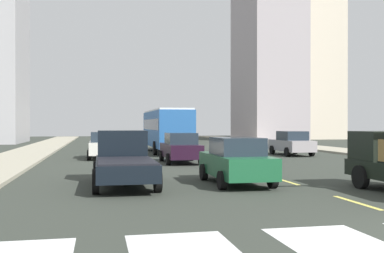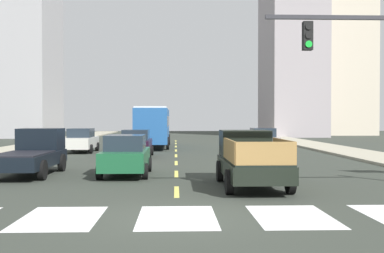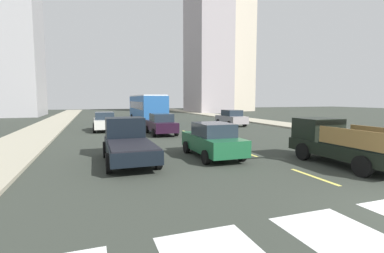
{
  "view_description": "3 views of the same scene",
  "coord_description": "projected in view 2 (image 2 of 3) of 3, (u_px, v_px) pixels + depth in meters",
  "views": [
    {
      "loc": [
        -7.11,
        -7.7,
        2.2
      ],
      "look_at": [
        -1.88,
        17.89,
        2.08
      ],
      "focal_mm": 43.04,
      "sensor_mm": 36.0,
      "label": 1
    },
    {
      "loc": [
        -0.04,
        -11.38,
        2.41
      ],
      "look_at": [
        0.77,
        11.45,
        2.02
      ],
      "focal_mm": 43.85,
      "sensor_mm": 36.0,
      "label": 2
    },
    {
      "loc": [
        -7.69,
        -4.08,
        2.89
      ],
      "look_at": [
        -0.78,
        15.43,
        0.85
      ],
      "focal_mm": 26.12,
      "sensor_mm": 36.0,
      "label": 3
    }
  ],
  "objects": [
    {
      "name": "sedan_near_right",
      "position": [
        136.0,
        143.0,
        29.41
      ],
      "size": [
        2.02,
        4.4,
        1.72
      ],
      "rotation": [
        0.0,
        0.0,
        -0.03
      ],
      "color": "black",
      "rests_on": "ground"
    },
    {
      "name": "sedan_far",
      "position": [
        262.0,
        140.0,
        34.53
      ],
      "size": [
        2.02,
        4.4,
        1.72
      ],
      "rotation": [
        0.0,
        0.0,
        0.04
      ],
      "color": "gray",
      "rests_on": "ground"
    },
    {
      "name": "ground_plane",
      "position": [
        177.0,
        217.0,
        11.42
      ],
      "size": [
        160.0,
        160.0,
        0.0
      ],
      "primitive_type": "plane",
      "color": "#30352E"
    },
    {
      "name": "sedan_mid",
      "position": [
        81.0,
        140.0,
        33.48
      ],
      "size": [
        2.02,
        4.4,
        1.72
      ],
      "rotation": [
        0.0,
        0.0,
        0.04
      ],
      "color": "silver",
      "rests_on": "ground"
    },
    {
      "name": "lane_dash_6",
      "position": [
        176.0,
        143.0,
        45.39
      ],
      "size": [
        0.16,
        2.4,
        0.01
      ],
      "primitive_type": "cube",
      "color": "#DCCE56",
      "rests_on": "ground"
    },
    {
      "name": "pickup_dark",
      "position": [
        33.0,
        153.0,
        20.29
      ],
      "size": [
        2.18,
        5.2,
        1.96
      ],
      "rotation": [
        0.0,
        0.0,
        -0.02
      ],
      "color": "black",
      "rests_on": "ground"
    },
    {
      "name": "lane_dash_0",
      "position": [
        177.0,
        192.0,
        15.41
      ],
      "size": [
        0.16,
        2.4,
        0.01
      ],
      "primitive_type": "cube",
      "color": "#DCCE56",
      "rests_on": "ground"
    },
    {
      "name": "lane_dash_4",
      "position": [
        176.0,
        150.0,
        35.4
      ],
      "size": [
        0.16,
        2.4,
        0.01
      ],
      "primitive_type": "cube",
      "color": "#DCCE56",
      "rests_on": "ground"
    },
    {
      "name": "pickup_stakebed",
      "position": [
        250.0,
        159.0,
        16.87
      ],
      "size": [
        2.18,
        5.2,
        1.96
      ],
      "rotation": [
        0.0,
        0.0,
        -0.02
      ],
      "color": "black",
      "rests_on": "ground"
    },
    {
      "name": "crosswalk_stripe_4",
      "position": [
        292.0,
        216.0,
        11.52
      ],
      "size": [
        1.9,
        2.85,
        0.01
      ],
      "primitive_type": "cube",
      "color": "silver",
      "rests_on": "ground"
    },
    {
      "name": "city_bus",
      "position": [
        153.0,
        124.0,
        39.27
      ],
      "size": [
        2.72,
        10.8,
        3.32
      ],
      "rotation": [
        0.0,
        0.0,
        0.04
      ],
      "color": "#225495",
      "rests_on": "ground"
    },
    {
      "name": "sidewalk_right",
      "position": [
        367.0,
        155.0,
        29.83
      ],
      "size": [
        3.57,
        110.0,
        0.15
      ],
      "primitive_type": "cube",
      "color": "#A39D86",
      "rests_on": "ground"
    },
    {
      "name": "lane_dash_5",
      "position": [
        176.0,
        147.0,
        40.39
      ],
      "size": [
        0.16,
        2.4,
        0.01
      ],
      "primitive_type": "cube",
      "color": "#DCCE56",
      "rests_on": "ground"
    },
    {
      "name": "block_mid_right",
      "position": [
        292.0,
        24.0,
        64.63
      ],
      "size": [
        7.22,
        11.75,
        30.88
      ],
      "primitive_type": "cube",
      "color": "#9B9296",
      "rests_on": "ground"
    },
    {
      "name": "lane_dash_2",
      "position": [
        176.0,
        163.0,
        25.41
      ],
      "size": [
        0.16,
        2.4,
        0.01
      ],
      "primitive_type": "cube",
      "color": "#DCCE56",
      "rests_on": "ground"
    },
    {
      "name": "lane_dash_7",
      "position": [
        176.0,
        141.0,
        50.39
      ],
      "size": [
        0.16,
        2.4,
        0.01
      ],
      "primitive_type": "cube",
      "color": "#DCCE56",
      "rests_on": "ground"
    },
    {
      "name": "crosswalk_stripe_3",
      "position": [
        177.0,
        217.0,
        11.42
      ],
      "size": [
        1.9,
        2.85,
        0.01
      ],
      "primitive_type": "cube",
      "color": "silver",
      "rests_on": "ground"
    },
    {
      "name": "sedan_near_left",
      "position": [
        126.0,
        155.0,
        19.85
      ],
      "size": [
        2.02,
        4.4,
        1.72
      ],
      "rotation": [
        0.0,
        0.0,
        -0.04
      ],
      "color": "#195331",
      "rests_on": "ground"
    },
    {
      "name": "crosswalk_stripe_2",
      "position": [
        60.0,
        218.0,
        11.32
      ],
      "size": [
        1.9,
        2.85,
        0.01
      ],
      "primitive_type": "cube",
      "color": "silver",
      "rests_on": "ground"
    },
    {
      "name": "block_mid_left",
      "position": [
        25.0,
        31.0,
        61.03
      ],
      "size": [
        7.34,
        10.74,
        27.62
      ],
      "primitive_type": "cube",
      "color": "#9C9B9E",
      "rests_on": "ground"
    },
    {
      "name": "lane_dash_1",
      "position": [
        176.0,
        174.0,
        20.41
      ],
      "size": [
        0.16,
        2.4,
        0.01
      ],
      "primitive_type": "cube",
      "color": "#DCCE56",
      "rests_on": "ground"
    },
    {
      "name": "lane_dash_3",
      "position": [
        176.0,
        156.0,
        30.4
      ],
      "size": [
        0.16,
        2.4,
        0.01
      ],
      "primitive_type": "cube",
      "color": "#DCCE56",
      "rests_on": "ground"
    }
  ]
}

